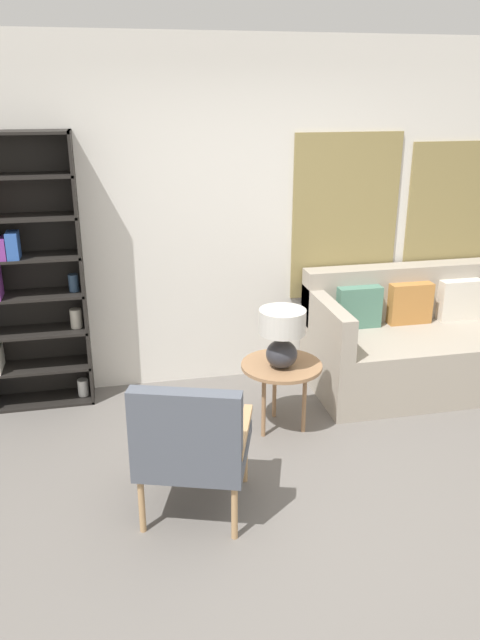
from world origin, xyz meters
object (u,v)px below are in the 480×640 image
(armchair, at_px, (191,442))
(side_table, at_px, (281,370))
(couch, at_px, (415,343))
(table_lamp, at_px, (282,333))

(armchair, xyz_separation_m, side_table, (0.76, 0.87, -0.04))
(couch, xyz_separation_m, side_table, (-1.28, -0.49, 0.10))
(couch, bearing_deg, side_table, -159.12)
(armchair, xyz_separation_m, table_lamp, (0.74, 0.82, 0.26))
(armchair, distance_m, side_table, 1.15)
(armchair, height_order, table_lamp, table_lamp)
(side_table, bearing_deg, table_lamp, -108.73)
(armchair, height_order, side_table, armchair)
(couch, height_order, side_table, couch)
(side_table, bearing_deg, couch, 20.88)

